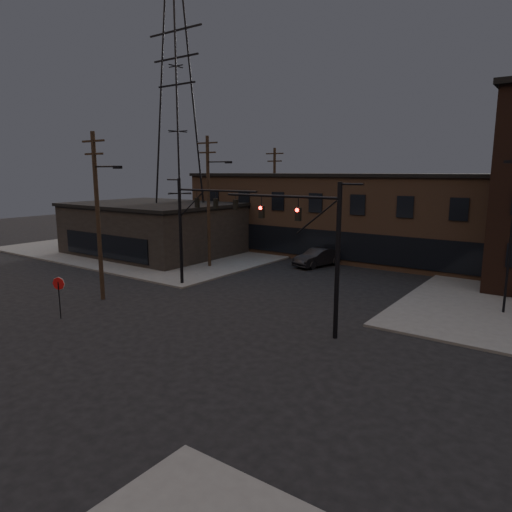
% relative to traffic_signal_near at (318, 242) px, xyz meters
% --- Properties ---
extents(ground, '(140.00, 140.00, 0.00)m').
position_rel_traffic_signal_near_xyz_m(ground, '(-5.36, -4.50, -4.93)').
color(ground, black).
rests_on(ground, ground).
extents(sidewalk_nw, '(30.00, 30.00, 0.15)m').
position_rel_traffic_signal_near_xyz_m(sidewalk_nw, '(-27.36, 17.50, -4.86)').
color(sidewalk_nw, '#474744').
rests_on(sidewalk_nw, ground).
extents(building_row, '(40.00, 12.00, 8.00)m').
position_rel_traffic_signal_near_xyz_m(building_row, '(-5.36, 23.50, -0.93)').
color(building_row, brown).
rests_on(building_row, ground).
extents(building_left, '(16.00, 12.00, 5.00)m').
position_rel_traffic_signal_near_xyz_m(building_left, '(-25.36, 11.50, -2.43)').
color(building_left, black).
rests_on(building_left, ground).
extents(traffic_signal_near, '(7.12, 0.24, 8.00)m').
position_rel_traffic_signal_near_xyz_m(traffic_signal_near, '(0.00, 0.00, 0.00)').
color(traffic_signal_near, black).
rests_on(traffic_signal_near, ground).
extents(traffic_signal_far, '(7.12, 0.24, 8.00)m').
position_rel_traffic_signal_near_xyz_m(traffic_signal_far, '(-12.07, 3.50, 0.08)').
color(traffic_signal_far, black).
rests_on(traffic_signal_far, ground).
extents(stop_sign, '(0.72, 0.33, 2.48)m').
position_rel_traffic_signal_near_xyz_m(stop_sign, '(-13.36, -6.49, -3.09)').
color(stop_sign, black).
rests_on(stop_sign, ground).
extents(utility_pole_near, '(3.70, 0.28, 11.00)m').
position_rel_traffic_signal_near_xyz_m(utility_pole_near, '(-14.79, -2.50, 0.94)').
color(utility_pole_near, black).
rests_on(utility_pole_near, ground).
extents(utility_pole_mid, '(3.70, 0.28, 11.50)m').
position_rel_traffic_signal_near_xyz_m(utility_pole_mid, '(-15.79, 9.50, 1.19)').
color(utility_pole_mid, black).
rests_on(utility_pole_mid, ground).
extents(utility_pole_far, '(2.20, 0.28, 11.00)m').
position_rel_traffic_signal_near_xyz_m(utility_pole_far, '(-16.86, 21.50, 0.85)').
color(utility_pole_far, black).
rests_on(utility_pole_far, ground).
extents(transmission_tower, '(7.00, 7.00, 25.00)m').
position_rel_traffic_signal_near_xyz_m(transmission_tower, '(-23.36, 13.50, 7.57)').
color(transmission_tower, black).
rests_on(transmission_tower, ground).
extents(lot_light_a, '(1.50, 0.28, 9.14)m').
position_rel_traffic_signal_near_xyz_m(lot_light_a, '(7.64, 9.50, 0.58)').
color(lot_light_a, black).
rests_on(lot_light_a, ground).
extents(car_crossing, '(3.01, 5.24, 1.63)m').
position_rel_traffic_signal_near_xyz_m(car_crossing, '(-8.23, 15.70, -4.11)').
color(car_crossing, black).
rests_on(car_crossing, ground).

